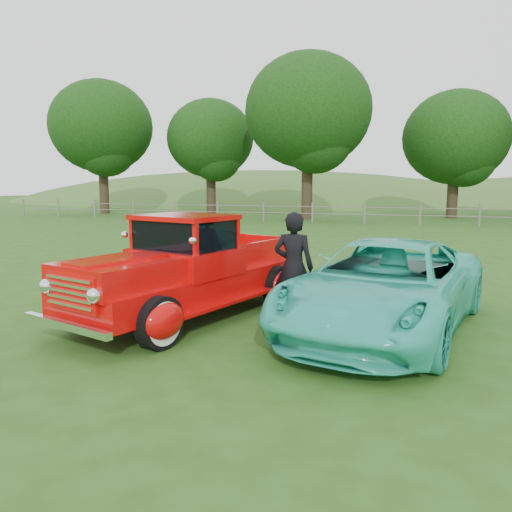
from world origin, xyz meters
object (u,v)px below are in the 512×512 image
(tree_mid_west, at_px, (210,139))
(tree_near_west, at_px, (308,111))
(man, at_px, (294,267))
(tree_far_west, at_px, (101,127))
(red_pickup, at_px, (188,272))
(teal_sedan, at_px, (386,286))
(tree_near_east, at_px, (456,138))

(tree_mid_west, xyz_separation_m, tree_near_west, (8.00, -3.00, 1.25))
(tree_near_west, xyz_separation_m, man, (5.01, -23.86, -5.87))
(tree_far_west, height_order, tree_mid_west, tree_far_west)
(tree_near_west, xyz_separation_m, red_pickup, (3.22, -24.14, -6.00))
(tree_mid_west, distance_m, man, 30.20)
(tree_far_west, distance_m, teal_sedan, 34.08)
(tree_near_west, height_order, tree_near_east, tree_near_west)
(tree_near_east, xyz_separation_m, red_pickup, (-5.78, -28.14, -4.45))
(tree_mid_west, relative_size, teal_sedan, 1.66)
(tree_far_west, relative_size, red_pickup, 1.88)
(tree_mid_west, bearing_deg, tree_near_east, 3.37)
(tree_mid_west, distance_m, red_pickup, 29.75)
(tree_mid_west, bearing_deg, tree_near_west, -20.56)
(man, bearing_deg, tree_far_west, -48.94)
(teal_sedan, bearing_deg, tree_far_west, 144.18)
(red_pickup, bearing_deg, tree_mid_west, 129.11)
(tree_near_west, xyz_separation_m, tree_near_east, (9.00, 4.00, -1.55))
(tree_far_west, height_order, red_pickup, tree_far_west)
(red_pickup, height_order, teal_sedan, red_pickup)
(tree_far_west, xyz_separation_m, red_pickup, (19.22, -25.14, -5.69))
(tree_far_west, xyz_separation_m, tree_near_west, (16.00, -1.00, 0.31))
(tree_near_east, relative_size, man, 4.51)
(teal_sedan, bearing_deg, tree_near_east, 97.00)
(tree_far_west, relative_size, man, 5.38)
(tree_near_east, xyz_separation_m, teal_sedan, (-2.49, -27.92, -4.54))
(tree_near_west, distance_m, man, 25.08)
(tree_near_west, bearing_deg, man, -78.13)
(tree_near_east, distance_m, teal_sedan, 28.40)
(man, bearing_deg, red_pickup, 9.95)
(tree_far_west, xyz_separation_m, tree_mid_west, (8.00, 2.00, -0.94))
(red_pickup, bearing_deg, man, 25.75)
(tree_mid_west, bearing_deg, red_pickup, -67.54)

